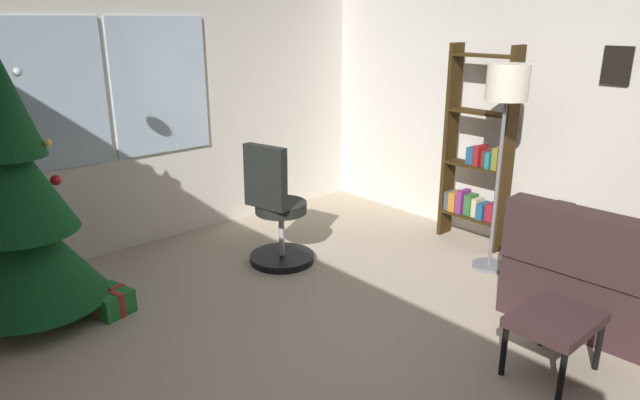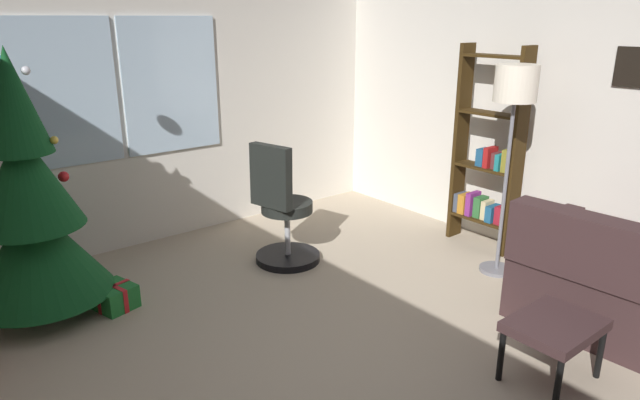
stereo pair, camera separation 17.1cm
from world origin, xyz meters
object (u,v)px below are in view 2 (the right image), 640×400
Objects in this scene: bookshelf at (487,162)px; office_chair at (283,217)px; holiday_tree at (31,211)px; floor_lamp at (514,102)px; footstool at (555,329)px; gift_box_green at (114,297)px.

office_chair is at bearing 154.01° from bookshelf.
holiday_tree is 1.36× the size of floor_lamp.
bookshelf reaches higher than footstool.
bookshelf reaches higher than gift_box_green.
office_chair is 0.63× the size of floor_lamp.
floor_lamp reaches higher than gift_box_green.
gift_box_green is 3.32m from bookshelf.
gift_box_green is 0.18× the size of bookshelf.
footstool is 0.23× the size of holiday_tree.
footstool is at bearing -55.52° from gift_box_green.
footstool is at bearing -52.00° from holiday_tree.
gift_box_green is 1.47m from office_chair.
holiday_tree reaches higher than office_chair.
footstool is 0.31× the size of floor_lamp.
gift_box_green is (0.41, -0.23, -0.69)m from holiday_tree.
gift_box_green is at bearing 174.81° from office_chair.
holiday_tree reaches higher than floor_lamp.
office_chair is (1.83, -0.36, -0.35)m from holiday_tree.
holiday_tree is 3.70m from bookshelf.
footstool is 1.60× the size of gift_box_green.
bookshelf is at bearing -25.99° from office_chair.
office_chair is 2.06m from floor_lamp.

